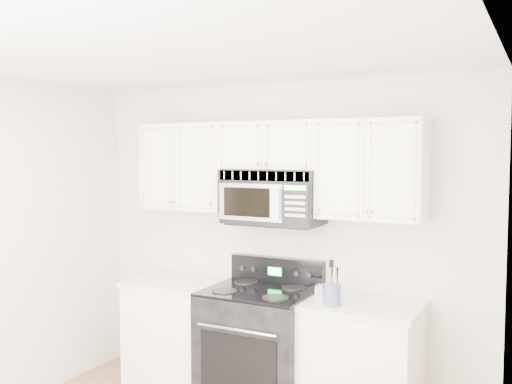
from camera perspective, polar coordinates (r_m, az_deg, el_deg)
The scene contains 9 objects.
room at distance 3.34m, azimuth -10.42°, elevation -8.57°, with size 3.51×3.51×2.61m.
base_cabinet_left at distance 5.15m, azimuth -7.45°, elevation -14.11°, with size 0.86×0.65×0.92m.
base_cabinet_right at distance 4.48m, azimuth 10.40°, elevation -16.94°, with size 0.86×0.65×0.92m.
range at distance 4.71m, azimuth 0.42°, elevation -15.07°, with size 0.84×0.76×1.14m.
upper_cabinets at distance 4.62m, azimuth 1.63°, elevation 2.89°, with size 2.44×0.37×0.75m.
microwave at distance 4.58m, azimuth 1.75°, elevation -0.44°, with size 0.79×0.44×0.44m.
utensil_crock at distance 4.21m, azimuth 7.64°, elevation -10.05°, with size 0.12×0.12×0.33m.
shaker_salt at distance 4.44m, azimuth 6.15°, elevation -9.77°, with size 0.04×0.04×0.10m.
shaker_pepper at distance 4.46m, azimuth 6.46°, elevation -9.70°, with size 0.04×0.04×0.10m.
Camera 1 is at (2.00, -2.57, 2.02)m, focal length 40.00 mm.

